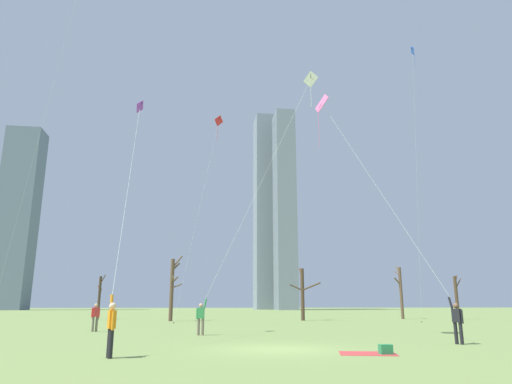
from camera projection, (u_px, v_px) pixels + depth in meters
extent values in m
plane|color=#7A934C|center=(279.00, 349.00, 16.39)|extent=(400.00, 400.00, 0.00)
cylinder|color=black|center=(111.00, 344.00, 13.69)|extent=(0.14, 0.14, 0.85)
cylinder|color=black|center=(109.00, 343.00, 13.88)|extent=(0.14, 0.14, 0.85)
cube|color=orange|center=(112.00, 319.00, 13.95)|extent=(0.30, 0.39, 0.54)
sphere|color=beige|center=(113.00, 306.00, 14.04)|extent=(0.22, 0.22, 0.22)
cylinder|color=orange|center=(113.00, 321.00, 13.76)|extent=(0.09, 0.09, 0.55)
cylinder|color=orange|center=(112.00, 303.00, 14.24)|extent=(0.15, 0.22, 0.56)
cube|color=purple|center=(140.00, 107.00, 26.95)|extent=(0.33, 0.88, 0.86)
cylinder|color=black|center=(140.00, 107.00, 26.95)|extent=(0.28, 0.04, 0.54)
cylinder|color=silver|center=(130.00, 172.00, 20.63)|extent=(0.91, 10.55, 11.03)
cylinder|color=black|center=(461.00, 333.00, 18.42)|extent=(0.14, 0.14, 0.85)
cylinder|color=black|center=(456.00, 333.00, 18.58)|extent=(0.14, 0.14, 0.85)
cube|color=black|center=(457.00, 316.00, 18.67)|extent=(0.35, 0.39, 0.54)
sphere|color=brown|center=(456.00, 306.00, 18.76)|extent=(0.22, 0.22, 0.22)
cylinder|color=black|center=(462.00, 316.00, 18.50)|extent=(0.09, 0.09, 0.55)
cylinder|color=black|center=(451.00, 304.00, 18.94)|extent=(0.18, 0.22, 0.56)
cube|color=pink|center=(322.00, 103.00, 25.33)|extent=(0.60, 1.54, 1.39)
cylinder|color=black|center=(322.00, 103.00, 25.33)|extent=(0.50, 0.43, 0.82)
cylinder|color=pink|center=(319.00, 128.00, 24.68)|extent=(0.02, 0.02, 2.15)
cylinder|color=silver|center=(377.00, 186.00, 22.16)|extent=(3.85, 4.52, 10.52)
cylinder|color=#726656|center=(198.00, 327.00, 23.85)|extent=(0.14, 0.14, 0.85)
cylinder|color=#726656|center=(203.00, 327.00, 23.84)|extent=(0.14, 0.14, 0.85)
cube|color=#338C4C|center=(201.00, 313.00, 24.01)|extent=(0.37, 0.26, 0.54)
sphere|color=tan|center=(201.00, 305.00, 24.10)|extent=(0.22, 0.22, 0.22)
cylinder|color=#338C4C|center=(197.00, 314.00, 24.01)|extent=(0.09, 0.09, 0.55)
cylinder|color=#338C4C|center=(205.00, 304.00, 24.11)|extent=(0.22, 0.13, 0.56)
cube|color=white|center=(311.00, 79.00, 26.65)|extent=(0.75, 0.61, 0.86)
cylinder|color=black|center=(311.00, 79.00, 26.65)|extent=(0.10, 0.36, 0.52)
cylinder|color=white|center=(311.00, 96.00, 26.62)|extent=(0.02, 0.02, 1.30)
cylinder|color=silver|center=(261.00, 184.00, 25.41)|extent=(5.74, 1.32, 12.44)
cylinder|color=#726656|center=(97.00, 324.00, 27.17)|extent=(0.14, 0.14, 0.85)
cylinder|color=#726656|center=(93.00, 324.00, 27.04)|extent=(0.14, 0.14, 0.85)
cube|color=red|center=(96.00, 312.00, 27.27)|extent=(0.39, 0.35, 0.54)
sphere|color=tan|center=(96.00, 305.00, 27.36)|extent=(0.22, 0.22, 0.22)
cylinder|color=red|center=(99.00, 313.00, 27.39)|extent=(0.09, 0.09, 0.55)
cylinder|color=red|center=(92.00, 313.00, 27.13)|extent=(0.09, 0.09, 0.55)
cube|color=red|center=(219.00, 121.00, 49.56)|extent=(0.98, 0.93, 1.30)
cylinder|color=black|center=(219.00, 121.00, 49.56)|extent=(0.21, 0.15, 0.85)
cylinder|color=red|center=(217.00, 133.00, 49.28)|extent=(0.02, 0.02, 1.82)
cylinder|color=silver|center=(199.00, 210.00, 44.23)|extent=(3.77, 5.42, 20.82)
cylinder|color=#3F3833|center=(174.00, 323.00, 38.89)|extent=(0.10, 0.10, 0.08)
cube|color=blue|center=(412.00, 51.00, 44.78)|extent=(0.34, 0.93, 0.90)
cylinder|color=black|center=(412.00, 51.00, 44.78)|extent=(0.28, 0.04, 0.57)
cylinder|color=blue|center=(415.00, 60.00, 44.58)|extent=(0.02, 0.02, 1.31)
cylinder|color=silver|center=(417.00, 180.00, 42.84)|extent=(0.21, 2.34, 25.62)
cylinder|color=#3F3833|center=(422.00, 322.00, 40.90)|extent=(0.10, 0.10, 0.08)
cylinder|color=silver|center=(36.00, 147.00, 34.69)|extent=(5.12, 4.30, 26.19)
cube|color=#CC3838|center=(368.00, 354.00, 14.94)|extent=(2.10, 1.82, 0.01)
cube|color=#268C4C|center=(386.00, 349.00, 14.76)|extent=(0.40, 0.28, 0.30)
cylinder|color=#4C3828|center=(302.00, 294.00, 46.16)|extent=(0.37, 0.37, 5.11)
cylinder|color=#4C3828|center=(311.00, 286.00, 45.75)|extent=(1.62, 1.58, 0.83)
cylinder|color=#4C3828|center=(301.00, 273.00, 47.36)|extent=(0.23, 1.51, 1.12)
cylinder|color=#4C3828|center=(296.00, 287.00, 46.21)|extent=(1.35, 0.17, 0.67)
cylinder|color=#423326|center=(99.00, 298.00, 48.79)|extent=(0.28, 0.28, 4.49)
cylinder|color=#423326|center=(100.00, 293.00, 49.61)|extent=(0.23, 1.56, 1.08)
cylinder|color=#423326|center=(99.00, 288.00, 49.88)|extent=(0.68, 1.89, 0.68)
cylinder|color=#423326|center=(103.00, 280.00, 48.81)|extent=(0.76, 1.09, 0.99)
cylinder|color=brown|center=(401.00, 293.00, 50.74)|extent=(0.33, 0.33, 5.59)
cylinder|color=brown|center=(398.00, 270.00, 51.95)|extent=(0.41, 1.34, 0.92)
cylinder|color=brown|center=(397.00, 281.00, 50.91)|extent=(0.86, 0.35, 0.84)
cylinder|color=brown|center=(397.00, 273.00, 51.90)|extent=(0.11, 1.36, 0.68)
cylinder|color=#4C3828|center=(457.00, 298.00, 49.54)|extent=(0.35, 0.35, 4.55)
cylinder|color=#4C3828|center=(457.00, 285.00, 50.20)|extent=(0.97, 0.76, 0.86)
cylinder|color=#4C3828|center=(456.00, 279.00, 50.32)|extent=(0.79, 0.74, 0.95)
cylinder|color=#4C3828|center=(458.00, 283.00, 50.42)|extent=(1.38, 1.03, 1.20)
cylinder|color=brown|center=(172.00, 290.00, 44.46)|extent=(0.38, 0.38, 5.91)
cylinder|color=brown|center=(175.00, 280.00, 45.65)|extent=(0.64, 2.02, 0.83)
cylinder|color=brown|center=(173.00, 279.00, 43.98)|extent=(0.34, 1.57, 0.71)
cylinder|color=brown|center=(177.00, 262.00, 45.70)|extent=(1.04, 1.28, 1.33)
cylinder|color=brown|center=(176.00, 267.00, 45.46)|extent=(0.82, 1.07, 0.90)
cylinder|color=brown|center=(177.00, 286.00, 44.33)|extent=(1.05, 0.70, 0.47)
cube|color=slate|center=(18.00, 216.00, 133.49)|extent=(9.82, 8.41, 52.87)
cube|color=gray|center=(267.00, 209.00, 149.62)|extent=(7.87, 9.37, 63.28)
cube|color=gray|center=(285.00, 207.00, 136.41)|extent=(5.74, 8.08, 59.42)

